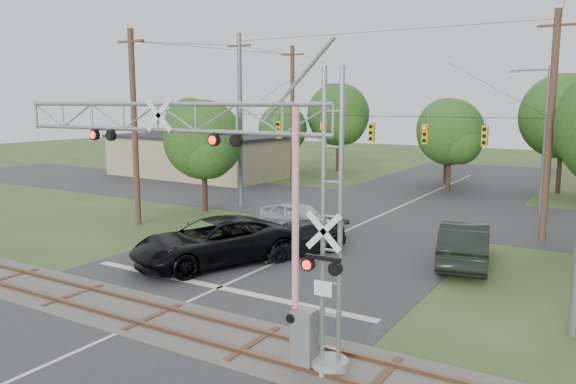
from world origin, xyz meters
The scene contains 14 objects.
ground centered at (0.00, 0.00, 0.00)m, with size 160.00×160.00×0.00m, color #31441F.
road_main centered at (0.00, 10.00, 0.01)m, with size 14.00×90.00×0.02m, color #28272A.
road_cross centered at (0.00, 24.00, 0.01)m, with size 90.00×12.00×0.02m, color #28272A.
railroad_track centered at (0.00, 2.00, 0.03)m, with size 90.00×3.20×0.17m.
crossing_gantry centered at (3.08, 1.63, 4.91)m, with size 12.26×1.01×7.89m.
traffic_signal_span centered at (0.93, 20.00, 5.68)m, with size 19.34×0.36×11.50m.
pickup_black centered at (-2.26, 7.98, 1.00)m, with size 3.32×7.20×2.00m, color black.
car_dark centered at (-0.02, 11.29, 0.74)m, with size 2.07×5.10×1.48m, color black.
sedan_silver centered at (-2.22, 15.37, 0.81)m, with size 1.91×4.76×1.62m, color #A0A3A7.
suv_dark centered at (7.15, 13.57, 0.95)m, with size 2.02×5.78×1.90m, color black.
commercial_building centered at (-22.40, 30.60, 1.98)m, with size 17.25×9.38×3.94m.
streetlight centered at (8.26, 27.38, 5.15)m, with size 2.46×0.26×9.21m.
utility_poles centered at (3.34, 21.90, 6.21)m, with size 25.15×27.97×14.39m.
treeline centered at (3.33, 33.35, 5.57)m, with size 54.23×29.82×9.49m.
Camera 1 is at (12.90, -10.71, 7.00)m, focal length 35.00 mm.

